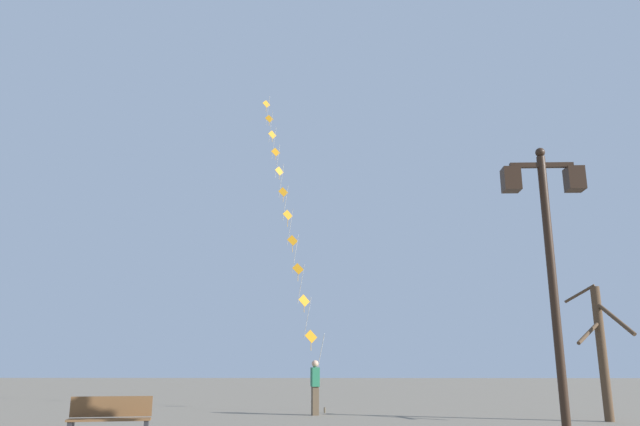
% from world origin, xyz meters
% --- Properties ---
extents(ground_plane, '(160.00, 160.00, 0.00)m').
position_xyz_m(ground_plane, '(0.00, 20.00, 0.00)').
color(ground_plane, '#756B5B').
extents(twin_lantern_lamp_post, '(1.34, 0.28, 5.07)m').
position_xyz_m(twin_lantern_lamp_post, '(2.54, 7.27, 3.50)').
color(twin_lantern_lamp_post, black).
rests_on(twin_lantern_lamp_post, ground_plane).
extents(kite_train, '(4.13, 13.21, 17.56)m').
position_xyz_m(kite_train, '(-3.47, 25.76, 9.30)').
color(kite_train, brown).
rests_on(kite_train, ground_plane).
extents(kite_flyer, '(0.32, 0.63, 1.71)m').
position_xyz_m(kite_flyer, '(-1.69, 17.77, 0.90)').
color(kite_flyer, brown).
rests_on(kite_flyer, ground_plane).
extents(bare_tree, '(1.52, 1.91, 3.87)m').
position_xyz_m(bare_tree, '(6.66, 15.52, 2.03)').
color(bare_tree, '#4C3826').
rests_on(bare_tree, ground_plane).
extents(park_bench, '(1.66, 0.81, 0.89)m').
position_xyz_m(park_bench, '(-5.52, 10.14, 0.45)').
color(park_bench, brown).
rests_on(park_bench, ground_plane).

